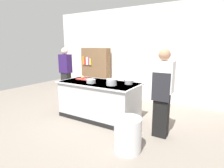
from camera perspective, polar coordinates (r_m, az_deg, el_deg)
ground_plane at (r=4.68m, az=-3.96°, el=-10.34°), size 10.00×10.00×0.00m
back_wall at (r=6.17m, az=7.30°, el=9.28°), size 6.40×0.12×3.00m
counter_island at (r=4.52m, az=-4.04°, el=-4.88°), size 1.98×0.98×0.90m
cutting_board at (r=4.86m, az=-8.64°, el=1.57°), size 0.40×0.28×0.02m
onion at (r=4.86m, az=-9.25°, el=2.15°), size 0.08×0.08×0.08m
stock_pot at (r=4.06m, az=-0.15°, el=0.59°), size 0.30×0.24×0.14m
sauce_pan at (r=4.20m, az=5.26°, el=0.58°), size 0.25×0.18×0.10m
mixing_bowl at (r=4.33m, az=-6.61°, el=0.88°), size 0.22×0.22×0.09m
trash_bin at (r=3.19m, az=4.95°, el=-15.60°), size 0.47×0.47×0.60m
person_chef at (r=3.59m, az=15.55°, el=-2.32°), size 0.38×0.25×1.72m
person_guest at (r=6.22m, az=-14.34°, el=3.58°), size 0.38×0.24×1.72m
bookshelf at (r=6.69m, az=-5.12°, el=3.94°), size 1.10×0.31×1.70m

